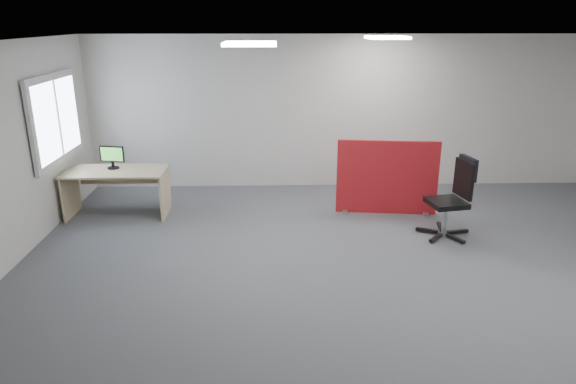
{
  "coord_description": "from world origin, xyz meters",
  "views": [
    {
      "loc": [
        -1.24,
        -5.58,
        2.94
      ],
      "look_at": [
        -1.08,
        0.15,
        1.0
      ],
      "focal_mm": 32.0,
      "sensor_mm": 36.0,
      "label": 1
    }
  ],
  "objects_px": {
    "monitor_second": "(112,156)",
    "office_chair": "(455,193)",
    "red_divider": "(387,178)",
    "second_desk": "(117,181)"
  },
  "relations": [
    {
      "from": "monitor_second",
      "to": "office_chair",
      "type": "distance_m",
      "value": 5.14
    },
    {
      "from": "red_divider",
      "to": "second_desk",
      "type": "xyz_separation_m",
      "value": [
        -4.21,
        0.08,
        -0.03
      ]
    },
    {
      "from": "second_desk",
      "to": "monitor_second",
      "type": "bearing_deg",
      "value": 132.32
    },
    {
      "from": "red_divider",
      "to": "monitor_second",
      "type": "relative_size",
      "value": 4.01
    },
    {
      "from": "red_divider",
      "to": "monitor_second",
      "type": "xyz_separation_m",
      "value": [
        -4.27,
        0.15,
        0.35
      ]
    },
    {
      "from": "second_desk",
      "to": "office_chair",
      "type": "distance_m",
      "value": 5.06
    },
    {
      "from": "second_desk",
      "to": "red_divider",
      "type": "bearing_deg",
      "value": -1.13
    },
    {
      "from": "red_divider",
      "to": "office_chair",
      "type": "distance_m",
      "value": 1.18
    },
    {
      "from": "red_divider",
      "to": "monitor_second",
      "type": "bearing_deg",
      "value": -175.35
    },
    {
      "from": "second_desk",
      "to": "office_chair",
      "type": "xyz_separation_m",
      "value": [
        4.96,
        -0.99,
        0.09
      ]
    }
  ]
}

